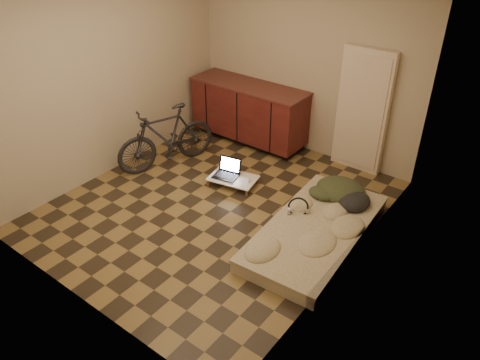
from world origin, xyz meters
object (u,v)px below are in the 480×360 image
Objects in this scene: futon at (315,232)px; lap_desk at (233,178)px; bicycle at (166,134)px; laptop at (227,172)px.

futon is 1.48m from lap_desk.
lap_desk is at bearing 26.79° from bicycle.
bicycle reaches higher than futon.
lap_desk is at bearing 163.33° from futon.
bicycle is 4.07× the size of laptop.
laptop reaches higher than lap_desk.
lap_desk is (1.06, 0.15, -0.39)m from bicycle.
futon is at bearing -24.60° from lap_desk.
futon is 1.58m from laptop.
bicycle reaches higher than laptop.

